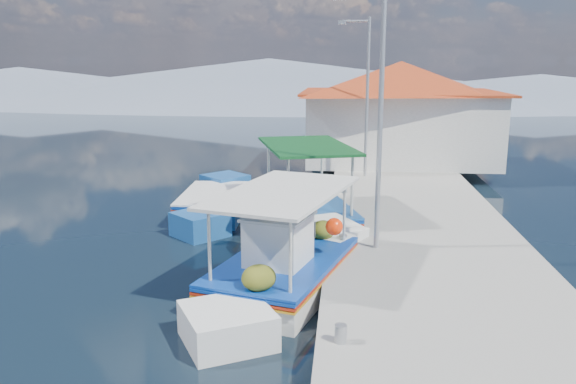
{
  "coord_description": "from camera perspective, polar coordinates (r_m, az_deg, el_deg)",
  "views": [
    {
      "loc": [
        3.81,
        -11.69,
        4.91
      ],
      "look_at": [
        2.23,
        4.35,
        1.3
      ],
      "focal_mm": 36.6,
      "sensor_mm": 36.0,
      "label": 1
    }
  ],
  "objects": [
    {
      "name": "caique_blue_hull",
      "position": [
        19.22,
        -7.13,
        -1.32
      ],
      "size": [
        2.1,
        6.49,
        1.15
      ],
      "rotation": [
        0.0,
        0.0,
        -0.05
      ],
      "color": "#174B8F",
      "rests_on": "ground"
    },
    {
      "name": "mountain_ridge",
      "position": [
        67.8,
        8.04,
        10.08
      ],
      "size": [
        171.4,
        96.0,
        5.5
      ],
      "color": "slate",
      "rests_on": "ground"
    },
    {
      "name": "bollards",
      "position": [
        17.46,
        5.42,
        -1.55
      ],
      "size": [
        0.2,
        17.2,
        0.3
      ],
      "color": "#A5A8AD",
      "rests_on": "quay"
    },
    {
      "name": "lamp_post_far",
      "position": [
        22.72,
        7.49,
        9.85
      ],
      "size": [
        1.21,
        0.14,
        6.0
      ],
      "color": "#A5A8AD",
      "rests_on": "quay"
    },
    {
      "name": "lamp_post_near",
      "position": [
        13.75,
        8.61,
        8.07
      ],
      "size": [
        1.21,
        0.14,
        6.0
      ],
      "color": "#A5A8AD",
      "rests_on": "quay"
    },
    {
      "name": "caique_green_canopy",
      "position": [
        17.53,
        1.91,
        -2.22
      ],
      "size": [
        3.59,
        7.24,
        2.82
      ],
      "rotation": [
        0.0,
        0.0,
        -0.28
      ],
      "color": "silver",
      "rests_on": "ground"
    },
    {
      "name": "quay",
      "position": [
        18.41,
        11.96,
        -2.32
      ],
      "size": [
        5.0,
        44.0,
        0.5
      ],
      "primitive_type": "cube",
      "color": "gray",
      "rests_on": "ground"
    },
    {
      "name": "main_caique",
      "position": [
        12.97,
        -0.47,
        -7.37
      ],
      "size": [
        3.53,
        7.22,
        2.47
      ],
      "rotation": [
        0.0,
        0.0,
        0.28
      ],
      "color": "silver",
      "rests_on": "ground"
    },
    {
      "name": "harbor_building",
      "position": [
        26.88,
        10.8,
        7.85
      ],
      "size": [
        10.49,
        10.49,
        4.4
      ],
      "color": "white",
      "rests_on": "quay"
    },
    {
      "name": "ground",
      "position": [
        13.24,
        -11.69,
        -9.43
      ],
      "size": [
        160.0,
        160.0,
        0.0
      ],
      "primitive_type": "plane",
      "color": "black",
      "rests_on": "ground"
    }
  ]
}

